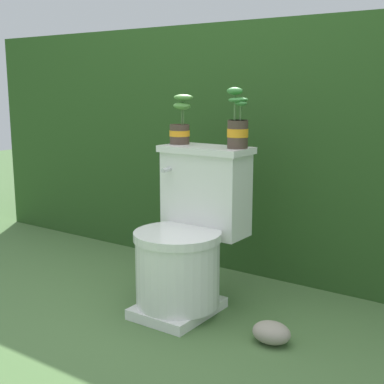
# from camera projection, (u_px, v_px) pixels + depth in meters

# --- Properties ---
(ground_plane) EXTENTS (12.00, 12.00, 0.00)m
(ground_plane) POSITION_uv_depth(u_px,v_px,m) (178.00, 309.00, 2.46)
(ground_plane) COLOR #4C703D
(hedge_backdrop) EXTENTS (3.93, 0.65, 1.34)m
(hedge_backdrop) POSITION_uv_depth(u_px,v_px,m) (273.00, 146.00, 3.08)
(hedge_backdrop) COLOR #284C1E
(hedge_backdrop) RESTS_ON ground
(toilet) EXTENTS (0.42, 0.52, 0.74)m
(toilet) POSITION_uv_depth(u_px,v_px,m) (188.00, 241.00, 2.42)
(toilet) COLOR white
(toilet) RESTS_ON ground
(potted_plant_left) EXTENTS (0.12, 0.10, 0.23)m
(potted_plant_left) POSITION_uv_depth(u_px,v_px,m) (180.00, 124.00, 2.53)
(potted_plant_left) COLOR #47382D
(potted_plant_left) RESTS_ON toilet
(potted_plant_midleft) EXTENTS (0.10, 0.09, 0.27)m
(potted_plant_midleft) POSITION_uv_depth(u_px,v_px,m) (238.00, 127.00, 2.35)
(potted_plant_midleft) COLOR #47382D
(potted_plant_midleft) RESTS_ON toilet
(garden_stone) EXTENTS (0.16, 0.13, 0.09)m
(garden_stone) POSITION_uv_depth(u_px,v_px,m) (271.00, 333.00, 2.13)
(garden_stone) COLOR #9E9384
(garden_stone) RESTS_ON ground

